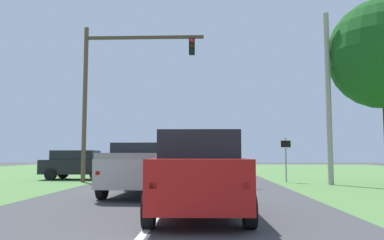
{
  "coord_description": "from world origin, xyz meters",
  "views": [
    {
      "loc": [
        1.19,
        -3.98,
        1.49
      ],
      "look_at": [
        0.53,
        14.0,
        3.12
      ],
      "focal_mm": 35.93,
      "sensor_mm": 36.0,
      "label": 1
    }
  ],
  "objects_px": {
    "pickup_truck_lead": "(142,168)",
    "traffic_light": "(113,81)",
    "red_suv_near": "(199,172)",
    "utility_pole_right": "(328,97)",
    "oak_tree_right": "(384,54)",
    "crossing_suv_far": "(78,164)",
    "keep_moving_sign": "(286,154)"
  },
  "relations": [
    {
      "from": "red_suv_near",
      "to": "utility_pole_right",
      "type": "height_order",
      "value": "utility_pole_right"
    },
    {
      "from": "keep_moving_sign",
      "to": "oak_tree_right",
      "type": "height_order",
      "value": "oak_tree_right"
    },
    {
      "from": "red_suv_near",
      "to": "crossing_suv_far",
      "type": "bearing_deg",
      "value": 119.17
    },
    {
      "from": "red_suv_near",
      "to": "traffic_light",
      "type": "relative_size",
      "value": 0.58
    },
    {
      "from": "oak_tree_right",
      "to": "crossing_suv_far",
      "type": "distance_m",
      "value": 18.12
    },
    {
      "from": "pickup_truck_lead",
      "to": "crossing_suv_far",
      "type": "xyz_separation_m",
      "value": [
        -5.32,
        8.66,
        -0.08
      ]
    },
    {
      "from": "crossing_suv_far",
      "to": "utility_pole_right",
      "type": "bearing_deg",
      "value": -14.31
    },
    {
      "from": "traffic_light",
      "to": "red_suv_near",
      "type": "bearing_deg",
      "value": -66.34
    },
    {
      "from": "oak_tree_right",
      "to": "crossing_suv_far",
      "type": "xyz_separation_m",
      "value": [
        -16.87,
        3.36,
        -5.72
      ]
    },
    {
      "from": "oak_tree_right",
      "to": "crossing_suv_far",
      "type": "height_order",
      "value": "oak_tree_right"
    },
    {
      "from": "red_suv_near",
      "to": "traffic_light",
      "type": "distance_m",
      "value": 13.08
    },
    {
      "from": "red_suv_near",
      "to": "utility_pole_right",
      "type": "xyz_separation_m",
      "value": [
        6.38,
        9.95,
        3.31
      ]
    },
    {
      "from": "traffic_light",
      "to": "oak_tree_right",
      "type": "relative_size",
      "value": 0.91
    },
    {
      "from": "keep_moving_sign",
      "to": "crossing_suv_far",
      "type": "height_order",
      "value": "keep_moving_sign"
    },
    {
      "from": "red_suv_near",
      "to": "oak_tree_right",
      "type": "height_order",
      "value": "oak_tree_right"
    },
    {
      "from": "keep_moving_sign",
      "to": "oak_tree_right",
      "type": "relative_size",
      "value": 0.26
    },
    {
      "from": "oak_tree_right",
      "to": "crossing_suv_far",
      "type": "relative_size",
      "value": 2.2
    },
    {
      "from": "keep_moving_sign",
      "to": "utility_pole_right",
      "type": "bearing_deg",
      "value": -41.3
    },
    {
      "from": "pickup_truck_lead",
      "to": "oak_tree_right",
      "type": "xyz_separation_m",
      "value": [
        11.54,
        5.3,
        5.65
      ]
    },
    {
      "from": "traffic_light",
      "to": "crossing_suv_far",
      "type": "xyz_separation_m",
      "value": [
        -2.6,
        2.25,
        -4.64
      ]
    },
    {
      "from": "pickup_truck_lead",
      "to": "red_suv_near",
      "type": "bearing_deg",
      "value": -65.44
    },
    {
      "from": "pickup_truck_lead",
      "to": "traffic_light",
      "type": "xyz_separation_m",
      "value": [
        -2.72,
        6.41,
        4.56
      ]
    },
    {
      "from": "pickup_truck_lead",
      "to": "keep_moving_sign",
      "type": "bearing_deg",
      "value": 45.06
    },
    {
      "from": "utility_pole_right",
      "to": "traffic_light",
      "type": "bearing_deg",
      "value": 173.43
    },
    {
      "from": "crossing_suv_far",
      "to": "traffic_light",
      "type": "bearing_deg",
      "value": -40.78
    },
    {
      "from": "oak_tree_right",
      "to": "utility_pole_right",
      "type": "height_order",
      "value": "oak_tree_right"
    },
    {
      "from": "pickup_truck_lead",
      "to": "crossing_suv_far",
      "type": "bearing_deg",
      "value": 121.59
    },
    {
      "from": "traffic_light",
      "to": "keep_moving_sign",
      "type": "distance_m",
      "value": 10.26
    },
    {
      "from": "keep_moving_sign",
      "to": "crossing_suv_far",
      "type": "xyz_separation_m",
      "value": [
        -12.05,
        1.91,
        -0.63
      ]
    },
    {
      "from": "pickup_truck_lead",
      "to": "traffic_light",
      "type": "bearing_deg",
      "value": 112.98
    },
    {
      "from": "red_suv_near",
      "to": "traffic_light",
      "type": "height_order",
      "value": "traffic_light"
    },
    {
      "from": "keep_moving_sign",
      "to": "pickup_truck_lead",
      "type": "bearing_deg",
      "value": -134.94
    }
  ]
}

